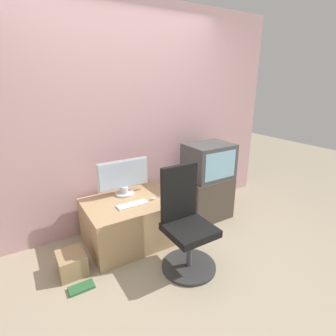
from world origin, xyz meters
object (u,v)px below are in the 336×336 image
Objects in this scene: main_monitor at (124,177)px; cardboard_box_lower at (72,263)px; office_chair at (186,228)px; keyboard at (132,204)px; crt_tv at (209,161)px; book at (81,288)px; mouse at (153,199)px.

cardboard_box_lower is (-0.72, -0.40, -0.59)m from main_monitor.
office_chair is at bearing -25.38° from cardboard_box_lower.
keyboard reaches higher than cardboard_box_lower.
book is at bearing -165.81° from crt_tv.
crt_tv reaches higher than book.
book is (0.01, -0.26, -0.09)m from cardboard_box_lower.
office_chair is at bearing -84.71° from mouse.
cardboard_box_lower is at bearing -174.14° from mouse.
main_monitor is 0.41m from mouse.
cardboard_box_lower is 1.25× the size of book.
office_chair is at bearing -140.88° from crt_tv.
keyboard is 1.51× the size of book.
crt_tv reaches higher than mouse.
mouse is at bearing -55.76° from main_monitor.
mouse is at bearing 95.29° from office_chair.
main_monitor is 1.09m from crt_tv.
keyboard reaches higher than book.
cardboard_box_lower is at bearing -151.15° from main_monitor.
main_monitor reaches higher than mouse.
keyboard is at bearing 118.04° from office_chair.
office_chair reaches higher than cardboard_box_lower.
crt_tv is (1.11, 0.10, 0.27)m from keyboard.
keyboard is at bearing -97.48° from main_monitor.
mouse is (0.25, 0.00, 0.01)m from keyboard.
book is at bearing -86.78° from cardboard_box_lower.
mouse reaches higher than book.
mouse is 1.10m from book.
mouse is 0.24× the size of cardboard_box_lower.
keyboard is at bearing 27.71° from book.
mouse is 1.02m from cardboard_box_lower.
main_monitor is at bearing 82.52° from keyboard.
crt_tv reaches higher than cardboard_box_lower.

